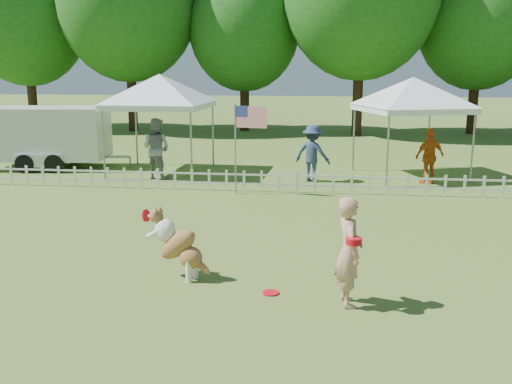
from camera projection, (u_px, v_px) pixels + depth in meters
The scene contains 17 objects.
ground at pixel (227, 284), 9.24m from camera, with size 120.00×120.00×0.00m, color #456820.
picket_fence at pixel (270, 181), 15.96m from camera, with size 22.00×0.08×0.60m, color silver, non-canonical shape.
handler at pixel (349, 252), 8.29m from camera, with size 0.60×0.39×1.64m, color tan.
dog at pixel (179, 245), 9.40m from camera, with size 1.12×0.37×1.15m, color brown, non-canonical shape.
frisbee_on_turf at pixel (271, 293), 8.86m from camera, with size 0.26×0.26×0.02m, color red.
canopy_tent_left at pixel (161, 125), 18.62m from camera, with size 3.05×3.05×3.15m, color white, non-canonical shape.
canopy_tent_right at pixel (411, 129), 18.00m from camera, with size 2.96×2.96×3.06m, color white, non-canonical shape.
cargo_trailer at pixel (49, 137), 19.60m from camera, with size 4.87×2.14×2.14m, color silver, non-canonical shape.
flag_pole at pixel (235, 149), 15.54m from camera, with size 0.95×0.10×2.47m, color gray, non-canonical shape.
spectator_a at pixel (156, 148), 17.82m from camera, with size 0.92×0.72×1.89m, color gray.
spectator_b at pixel (312, 153), 17.34m from camera, with size 1.12×0.64×1.74m, color navy.
spectator_c at pixel (430, 156), 17.00m from camera, with size 0.98×0.41×1.67m, color #C35417.
tree_far_left at pixel (27, 28), 31.21m from camera, with size 6.60×6.60×11.00m, color #1C4F16, non-canonical shape.
tree_left at pixel (128, 17), 29.88m from camera, with size 7.40×7.40×12.00m, color #1C4F16, non-canonical shape.
tree_center_left at pixel (244, 39), 30.35m from camera, with size 6.00×6.00×9.80m, color #1C4F16, non-canonical shape.
tree_center_right at pixel (361, 7), 27.86m from camera, with size 7.60×7.60×12.60m, color #1C4F16, non-canonical shape.
tree_right at pixel (479, 31), 28.81m from camera, with size 6.20×6.20×10.40m, color #1C4F16, non-canonical shape.
Camera 1 is at (1.57, -8.58, 3.45)m, focal length 40.00 mm.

